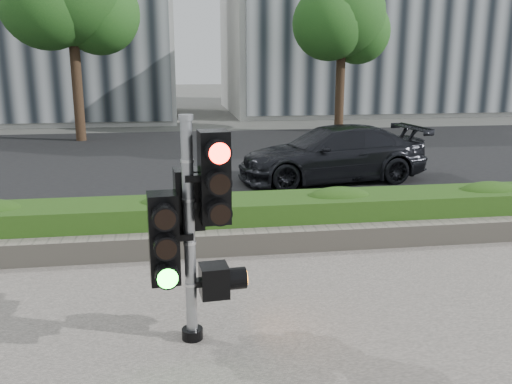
% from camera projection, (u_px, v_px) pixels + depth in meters
% --- Properties ---
extents(ground, '(120.00, 120.00, 0.00)m').
position_uv_depth(ground, '(279.00, 309.00, 6.45)').
color(ground, '#51514C').
rests_on(ground, ground).
extents(road, '(60.00, 13.00, 0.02)m').
position_uv_depth(road, '(214.00, 159.00, 16.05)').
color(road, black).
rests_on(road, ground).
extents(curb, '(60.00, 0.25, 0.12)m').
position_uv_depth(curb, '(244.00, 226.00, 9.46)').
color(curb, gray).
rests_on(curb, ground).
extents(stone_wall, '(12.00, 0.32, 0.34)m').
position_uv_depth(stone_wall, '(255.00, 241.00, 8.22)').
color(stone_wall, gray).
rests_on(stone_wall, sidewalk).
extents(hedge, '(12.00, 1.00, 0.68)m').
position_uv_depth(hedge, '(249.00, 219.00, 8.81)').
color(hedge, '#437B25').
rests_on(hedge, sidewalk).
extents(building_right, '(18.00, 10.00, 12.00)m').
position_uv_depth(building_right, '(386.00, 3.00, 30.63)').
color(building_right, '#B7B7B2').
rests_on(building_right, ground).
extents(tree_right, '(4.10, 3.58, 6.53)m').
position_uv_depth(tree_right, '(342.00, 17.00, 21.11)').
color(tree_right, black).
rests_on(tree_right, ground).
extents(traffic_signal, '(0.83, 0.63, 2.35)m').
position_uv_depth(traffic_signal, '(192.00, 219.00, 5.44)').
color(traffic_signal, black).
rests_on(traffic_signal, sidewalk).
extents(car_dark, '(4.73, 2.36, 1.32)m').
position_uv_depth(car_dark, '(332.00, 154.00, 13.03)').
color(car_dark, black).
rests_on(car_dark, road).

